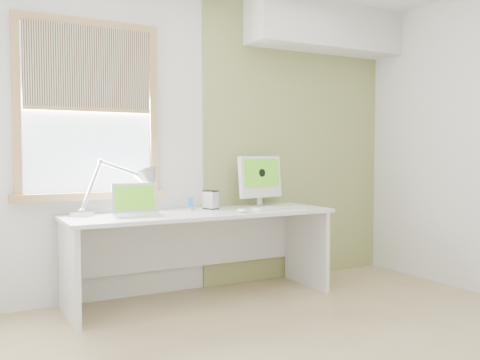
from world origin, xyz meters
TOP-DOWN VIEW (x-y plane):
  - room at (0.00, 0.00)m, footprint 4.04×3.54m
  - accent_wall at (1.00, 1.74)m, footprint 2.00×0.02m
  - soffit at (1.20, 1.57)m, footprint 1.60×0.40m
  - window at (-1.00, 1.71)m, footprint 1.20×0.14m
  - desk at (-0.18, 1.44)m, footprint 2.20×0.70m
  - desk_lamp at (-0.67, 1.53)m, footprint 0.77×0.31m
  - laptop at (-0.72, 1.38)m, footprint 0.38×0.32m
  - phone_dock at (-0.23, 1.49)m, footprint 0.08×0.08m
  - external_drive at (-0.03, 1.52)m, footprint 0.11×0.14m
  - imac at (0.49, 1.57)m, footprint 0.47×0.18m
  - keyboard at (0.48, 1.24)m, footprint 0.47×0.14m
  - mouse at (0.08, 1.16)m, footprint 0.08×0.12m

SIDE VIEW (x-z plane):
  - desk at x=-0.18m, z-range 0.17..0.90m
  - keyboard at x=0.48m, z-range 0.73..0.75m
  - mouse at x=0.08m, z-range 0.73..0.76m
  - phone_dock at x=-0.23m, z-range 0.70..0.82m
  - laptop at x=-0.72m, z-range 0.67..0.91m
  - external_drive at x=-0.03m, z-range 0.73..0.89m
  - desk_lamp at x=-0.67m, z-range 0.74..1.18m
  - imac at x=0.49m, z-range 0.76..1.21m
  - room at x=0.00m, z-range -0.02..2.62m
  - accent_wall at x=1.00m, z-range 0.00..2.60m
  - window at x=-1.00m, z-range 0.83..2.25m
  - soffit at x=1.20m, z-range 2.19..2.61m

